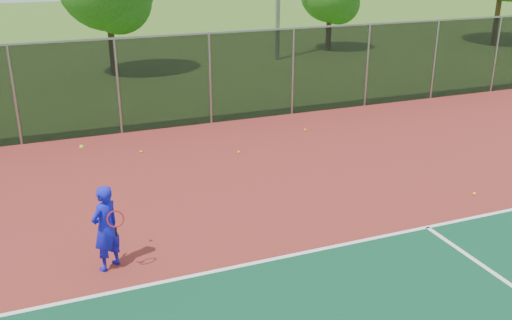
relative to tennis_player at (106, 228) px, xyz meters
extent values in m
cube|color=maroon|center=(4.54, -1.87, -0.84)|extent=(30.00, 20.00, 0.02)
cube|color=white|center=(6.54, -0.87, -0.82)|extent=(22.00, 0.10, 0.00)
cube|color=black|center=(4.54, 8.13, 0.67)|extent=(30.00, 0.04, 3.00)
cube|color=gray|center=(4.54, 8.13, 2.17)|extent=(30.00, 0.06, 0.06)
imported|color=#1615C9|center=(0.00, 0.00, 0.00)|extent=(0.72, 0.67, 1.65)
cylinder|color=black|center=(0.15, -0.25, 0.02)|extent=(0.03, 0.15, 0.27)
torus|color=#A51414|center=(0.15, -0.35, 0.32)|extent=(0.30, 0.13, 0.29)
sphere|color=#DAEB1B|center=(-0.25, 0.10, 1.57)|extent=(0.07, 0.07, 0.07)
sphere|color=#DAEB1B|center=(7.11, 6.17, -0.79)|extent=(0.07, 0.07, 0.07)
sphere|color=#DAEB1B|center=(1.75, 6.04, -0.79)|extent=(0.07, 0.07, 0.07)
sphere|color=#DAEB1B|center=(8.67, 0.11, -0.79)|extent=(0.07, 0.07, 0.07)
sphere|color=#DAEB1B|center=(4.37, 4.97, -0.79)|extent=(0.07, 0.07, 0.07)
cylinder|color=#342213|center=(2.63, 16.99, 0.36)|extent=(0.30, 0.30, 2.43)
sphere|color=#1D4E14|center=(3.03, 16.69, 2.52)|extent=(2.96, 2.96, 2.96)
cylinder|color=#342213|center=(14.93, 19.15, 0.10)|extent=(0.30, 0.30, 1.90)
sphere|color=#1D4E14|center=(15.33, 18.85, 1.79)|extent=(2.32, 2.32, 2.32)
cylinder|color=#342213|center=(24.96, 17.07, 0.79)|extent=(0.30, 0.30, 3.27)
camera|label=1|loc=(-0.86, -9.62, 4.84)|focal=40.00mm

